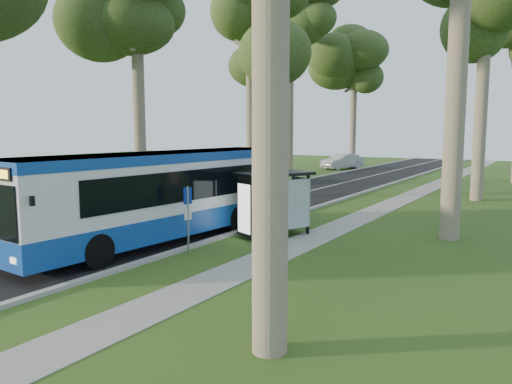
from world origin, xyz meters
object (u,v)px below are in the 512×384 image
bus (163,196)px  car_white (261,172)px  bus_shelter (272,193)px  bus_stop_sign (188,211)px  litter_bin (292,215)px  car_silver (342,161)px

bus → car_white: size_ratio=2.53×
bus_shelter → bus_stop_sign: bearing=-86.2°
bus_shelter → litter_bin: (-0.59, 2.78, -1.33)m
bus_shelter → car_white: 19.96m
litter_bin → car_silver: car_silver is taller
bus_shelter → car_white: bus_shelter is taller
bus_shelter → car_white: size_ratio=0.66×
bus → car_silver: bus is taller
bus_stop_sign → car_white: (-9.34, 20.38, -0.57)m
bus → bus_stop_sign: bearing=-20.6°
bus → car_white: bearing=115.1°
bus_stop_sign → car_silver: bearing=119.0°
bus → bus_shelter: (3.21, 2.63, 0.04)m
litter_bin → bus_shelter: bearing=-78.0°
bus → bus_shelter: bearing=43.5°
car_silver → bus_shelter: bearing=-50.3°
litter_bin → car_white: 17.30m
bus_shelter → litter_bin: 3.13m
bus → car_silver: size_ratio=2.55×
bus_stop_sign → litter_bin: bearing=98.7°
bus → bus_stop_sign: (1.92, -0.89, -0.30)m
litter_bin → car_silver: 31.80m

